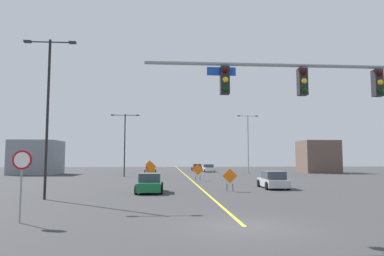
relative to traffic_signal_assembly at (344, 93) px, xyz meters
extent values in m
plane|color=#38383A|center=(-3.97, 0.02, -5.00)|extent=(179.11, 179.11, 0.00)
cube|color=yellow|center=(-3.97, 49.77, -4.99)|extent=(0.16, 99.51, 0.01)
cylinder|color=gray|center=(-1.64, 0.02, 1.07)|extent=(12.07, 0.14, 0.14)
cube|color=black|center=(1.37, 0.02, 0.42)|extent=(0.34, 0.32, 1.05)
sphere|color=#3A0503|center=(1.37, -0.15, 0.77)|extent=(0.22, 0.22, 0.22)
sphere|color=yellow|center=(1.37, -0.15, 0.42)|extent=(0.22, 0.22, 0.22)
sphere|color=black|center=(1.37, -0.15, 0.07)|extent=(0.22, 0.22, 0.22)
cube|color=black|center=(-1.64, 0.02, 0.42)|extent=(0.34, 0.32, 1.05)
sphere|color=#3A0503|center=(-1.64, -0.15, 0.77)|extent=(0.22, 0.22, 0.22)
sphere|color=yellow|center=(-1.64, -0.15, 0.42)|extent=(0.22, 0.22, 0.22)
sphere|color=black|center=(-1.64, -0.15, 0.07)|extent=(0.22, 0.22, 0.22)
cube|color=black|center=(-4.66, 0.02, 0.42)|extent=(0.34, 0.32, 1.05)
sphere|color=#3A0503|center=(-4.66, -0.15, 0.77)|extent=(0.22, 0.22, 0.22)
sphere|color=yellow|center=(-4.66, -0.15, 0.42)|extent=(0.22, 0.22, 0.22)
sphere|color=black|center=(-4.66, -0.15, 0.07)|extent=(0.22, 0.22, 0.22)
cube|color=#1447B7|center=(-4.79, 0.02, 0.78)|extent=(1.10, 0.03, 0.32)
cylinder|color=gray|center=(-12.50, 1.37, -3.97)|extent=(0.07, 0.07, 2.05)
cylinder|color=#B20F14|center=(-12.50, 1.37, -2.57)|extent=(0.76, 0.03, 0.76)
cylinder|color=white|center=(-12.50, 1.35, -2.57)|extent=(0.61, 0.01, 0.61)
cylinder|color=black|center=(-14.22, 9.17, -0.01)|extent=(0.16, 0.16, 9.97)
cylinder|color=black|center=(-14.91, 9.17, 4.82)|extent=(1.38, 0.08, 0.08)
cube|color=#262628|center=(-15.61, 9.17, 4.82)|extent=(0.44, 0.24, 0.14)
cylinder|color=black|center=(-13.53, 9.17, 4.82)|extent=(1.38, 0.08, 0.08)
cube|color=#262628|center=(-12.84, 9.17, 4.82)|extent=(0.44, 0.24, 0.14)
cylinder|color=gray|center=(6.26, 42.15, -0.26)|extent=(0.16, 0.16, 9.48)
cylinder|color=gray|center=(5.53, 42.15, 4.34)|extent=(1.45, 0.08, 0.08)
cube|color=#262628|center=(4.80, 42.15, 4.34)|extent=(0.44, 0.24, 0.14)
cylinder|color=gray|center=(6.98, 42.15, 4.34)|extent=(1.45, 0.08, 0.08)
cube|color=#262628|center=(7.71, 42.15, 4.34)|extent=(0.44, 0.24, 0.14)
cylinder|color=black|center=(-12.52, 34.89, -0.73)|extent=(0.16, 0.16, 8.53)
cylinder|color=black|center=(-13.38, 34.89, 3.39)|extent=(1.71, 0.08, 0.08)
cube|color=#262628|center=(-14.23, 34.89, 3.39)|extent=(0.44, 0.24, 0.14)
cylinder|color=black|center=(-11.67, 34.89, 3.39)|extent=(1.71, 0.08, 0.08)
cube|color=#262628|center=(-10.82, 34.89, 3.39)|extent=(0.44, 0.24, 0.14)
cube|color=orange|center=(-2.04, 13.44, -3.83)|extent=(1.13, 0.15, 1.13)
cylinder|color=black|center=(-2.26, 13.46, -4.71)|extent=(0.05, 0.05, 0.58)
cylinder|color=black|center=(-1.82, 13.42, -4.71)|extent=(0.05, 0.05, 0.58)
cube|color=orange|center=(-3.32, 26.16, -3.78)|extent=(1.26, 0.12, 1.26)
cylinder|color=black|center=(-3.56, 26.14, -4.71)|extent=(0.05, 0.05, 0.57)
cylinder|color=black|center=(-3.07, 26.17, -4.71)|extent=(0.05, 0.05, 0.57)
cube|color=orange|center=(-9.45, 41.93, -3.50)|extent=(1.38, 0.09, 1.38)
cylinder|color=black|center=(-9.72, 41.94, -4.60)|extent=(0.05, 0.05, 0.79)
cylinder|color=black|center=(-9.18, 41.92, -4.60)|extent=(0.05, 0.05, 0.79)
cube|color=orange|center=(-9.01, 38.37, -3.71)|extent=(1.40, 0.11, 1.40)
cylinder|color=black|center=(-9.28, 38.35, -4.71)|extent=(0.05, 0.05, 0.57)
cylinder|color=black|center=(-8.74, 38.38, -4.71)|extent=(0.05, 0.05, 0.57)
cube|color=orange|center=(-9.52, 46.00, -4.53)|extent=(1.84, 4.11, 0.60)
cube|color=#333D47|center=(-9.53, 46.20, -3.99)|extent=(1.60, 2.13, 0.48)
cylinder|color=black|center=(-10.32, 44.56, -4.68)|extent=(0.24, 0.65, 0.64)
cylinder|color=black|center=(-8.62, 44.62, -4.68)|extent=(0.24, 0.65, 0.64)
cylinder|color=black|center=(-10.42, 47.39, -4.68)|extent=(0.24, 0.65, 0.64)
cylinder|color=black|center=(-8.72, 47.45, -4.68)|extent=(0.24, 0.65, 0.64)
cube|color=white|center=(0.88, 51.09, -4.51)|extent=(1.89, 4.48, 0.66)
cube|color=#333D47|center=(0.88, 50.87, -3.89)|extent=(1.64, 2.06, 0.59)
cylinder|color=black|center=(1.70, 52.66, -4.68)|extent=(0.24, 0.65, 0.64)
cylinder|color=black|center=(-0.05, 52.61, -4.68)|extent=(0.24, 0.65, 0.64)
cylinder|color=black|center=(1.80, 49.57, -4.68)|extent=(0.24, 0.65, 0.64)
cylinder|color=black|center=(0.06, 49.51, -4.68)|extent=(0.24, 0.65, 0.64)
cube|color=red|center=(-0.70, 57.57, -4.50)|extent=(1.79, 4.57, 0.68)
cube|color=#333D47|center=(-0.70, 57.34, -3.89)|extent=(1.58, 2.38, 0.54)
cylinder|color=black|center=(0.13, 59.17, -4.68)|extent=(0.23, 0.64, 0.64)
cylinder|color=black|center=(-1.59, 59.15, -4.68)|extent=(0.23, 0.64, 0.64)
cylinder|color=black|center=(0.18, 55.99, -4.68)|extent=(0.23, 0.64, 0.64)
cylinder|color=black|center=(-1.54, 55.97, -4.68)|extent=(0.23, 0.64, 0.64)
cube|color=#B7BABF|center=(2.04, 15.88, -4.52)|extent=(1.90, 4.25, 0.63)
cube|color=#333D47|center=(2.03, 15.67, -3.89)|extent=(1.65, 2.43, 0.63)
cylinder|color=black|center=(2.97, 17.30, -4.68)|extent=(0.25, 0.65, 0.64)
cylinder|color=black|center=(1.25, 17.38, -4.68)|extent=(0.25, 0.65, 0.64)
cylinder|color=black|center=(2.83, 14.38, -4.68)|extent=(0.25, 0.65, 0.64)
cylinder|color=black|center=(1.12, 14.46, -4.68)|extent=(0.25, 0.65, 0.64)
cube|color=#196B38|center=(-8.05, 13.09, -4.53)|extent=(1.71, 4.05, 0.62)
cube|color=#333D47|center=(-8.05, 13.30, -3.91)|extent=(1.54, 2.17, 0.62)
cylinder|color=black|center=(-8.91, 11.68, -4.68)|extent=(0.22, 0.64, 0.64)
cylinder|color=black|center=(-7.21, 11.67, -4.68)|extent=(0.22, 0.64, 0.64)
cylinder|color=black|center=(-8.90, 14.51, -4.68)|extent=(0.22, 0.64, 0.64)
cylinder|color=black|center=(-7.20, 14.51, -4.68)|extent=(0.22, 0.64, 0.64)
cube|color=gray|center=(-27.04, 43.12, -2.36)|extent=(6.77, 6.40, 5.27)
cube|color=brown|center=(19.55, 46.06, -2.21)|extent=(6.05, 5.39, 5.57)
camera|label=1|loc=(-6.84, -12.75, -2.50)|focal=32.43mm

